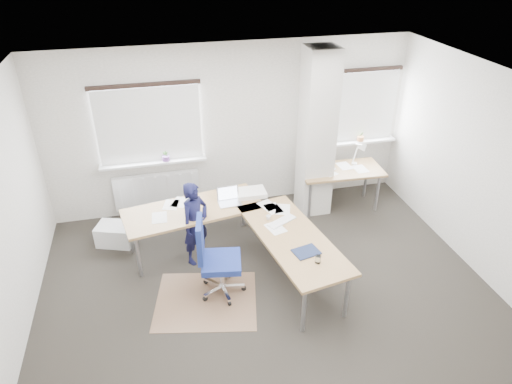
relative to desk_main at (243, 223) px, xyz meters
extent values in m
plane|color=#292621|center=(0.17, -0.76, -0.69)|extent=(6.00, 6.00, 0.00)
cube|color=#B9B5A9|center=(0.17, 1.74, 0.71)|extent=(6.00, 0.04, 2.80)
cube|color=#B9B5A9|center=(0.17, -3.26, 0.71)|extent=(6.00, 0.04, 2.80)
cube|color=#B9B5A9|center=(3.17, -0.76, 0.71)|extent=(0.04, 5.00, 2.80)
cube|color=white|center=(0.17, -0.76, 2.11)|extent=(6.00, 5.00, 0.04)
cube|color=#B9B5A9|center=(1.47, 1.19, 0.70)|extent=(0.50, 0.50, 2.78)
cube|color=white|center=(-1.13, 1.71, 0.91)|extent=(1.60, 0.04, 1.20)
cube|color=white|center=(-1.13, 1.67, 0.91)|extent=(1.60, 0.02, 1.20)
cube|color=white|center=(-1.13, 1.64, 0.29)|extent=(1.70, 0.20, 0.04)
cube|color=white|center=(2.47, 1.71, 0.91)|extent=(1.20, 0.04, 1.20)
cube|color=white|center=(2.47, 1.67, 0.91)|extent=(1.20, 0.02, 1.20)
cube|color=white|center=(2.47, 1.64, 0.29)|extent=(1.30, 0.20, 0.04)
cube|color=white|center=(-1.13, 1.66, -0.24)|extent=(1.40, 0.10, 0.60)
cylinder|color=#6E3E89|center=(-0.93, 1.62, 0.35)|extent=(0.12, 0.12, 0.08)
imported|color=#335C24|center=(-0.93, 1.62, 0.39)|extent=(0.09, 0.06, 0.17)
cylinder|color=#B37245|center=(2.47, 1.62, 0.35)|extent=(0.12, 0.12, 0.08)
imported|color=#335C24|center=(2.47, 1.62, 0.39)|extent=(0.09, 0.07, 0.17)
cube|color=brown|center=(-0.66, -0.67, -0.69)|extent=(1.51, 1.35, 0.01)
cube|color=white|center=(-1.82, 0.94, -0.53)|extent=(0.64, 0.54, 0.33)
cube|color=olive|center=(-0.64, 0.49, 0.02)|extent=(2.11, 1.14, 0.04)
cube|color=olive|center=(0.55, -0.52, 0.02)|extent=(1.14, 2.11, 0.04)
cylinder|color=#95959A|center=(-1.48, 0.04, -0.35)|extent=(0.05, 0.05, 0.69)
cylinder|color=#95959A|center=(-1.58, 0.63, -0.35)|extent=(0.05, 0.05, 0.69)
cylinder|color=#95959A|center=(0.19, 0.94, -0.35)|extent=(0.05, 0.05, 0.69)
cylinder|color=#95959A|center=(0.41, -1.46, -0.35)|extent=(0.05, 0.05, 0.69)
cylinder|color=#95959A|center=(1.00, -1.35, -0.35)|extent=(0.05, 0.05, 0.69)
cylinder|color=#95959A|center=(0.69, 0.42, -0.35)|extent=(0.05, 0.05, 0.69)
cube|color=#B7B7BC|center=(-0.10, 0.50, 0.05)|extent=(0.34, 0.25, 0.01)
cube|color=#B7B7BC|center=(-0.10, 0.61, 0.16)|extent=(0.33, 0.06, 0.22)
cube|color=silver|center=(-0.10, 0.61, 0.16)|extent=(0.29, 0.05, 0.19)
cube|color=white|center=(0.51, -0.15, 0.05)|extent=(0.45, 0.33, 0.02)
cube|color=#16203D|center=(0.62, -0.88, 0.05)|extent=(0.37, 0.31, 0.01)
cube|color=silver|center=(0.26, 0.67, 0.07)|extent=(0.45, 0.32, 0.07)
imported|color=white|center=(0.35, -0.05, 0.07)|extent=(0.07, 0.07, 0.07)
cylinder|color=silver|center=(0.69, -1.11, 0.09)|extent=(0.07, 0.07, 0.10)
cube|color=olive|center=(1.94, 1.15, 0.02)|extent=(1.43, 0.77, 0.04)
cylinder|color=#95959A|center=(1.33, 0.93, -0.35)|extent=(0.05, 0.05, 0.69)
cylinder|color=#95959A|center=(2.53, 0.87, -0.35)|extent=(0.05, 0.05, 0.69)
cylinder|color=#95959A|center=(1.35, 1.42, -0.35)|extent=(0.05, 0.05, 0.69)
cylinder|color=#95959A|center=(2.55, 1.37, -0.35)|extent=(0.05, 0.05, 0.69)
cube|color=#B7B7BC|center=(1.66, 1.19, 0.05)|extent=(0.40, 0.35, 0.01)
cube|color=#B7B7BC|center=(1.61, 1.30, 0.16)|extent=(0.32, 0.18, 0.22)
cube|color=silver|center=(1.61, 1.30, 0.16)|extent=(0.28, 0.15, 0.19)
cylinder|color=white|center=(2.24, 1.27, 0.05)|extent=(0.10, 0.10, 0.02)
cylinder|color=white|center=(2.24, 1.27, 0.24)|extent=(0.02, 0.16, 0.38)
cylinder|color=white|center=(2.24, 1.15, 0.46)|extent=(0.02, 0.29, 0.13)
cone|color=white|center=(2.24, 1.01, 0.44)|extent=(0.14, 0.16, 0.17)
cube|color=navy|center=(-0.41, -0.54, -0.19)|extent=(0.58, 0.58, 0.09)
cube|color=navy|center=(-0.66, -0.50, 0.18)|extent=(0.14, 0.44, 0.55)
cylinder|color=silver|center=(-0.41, -0.54, -0.40)|extent=(0.07, 0.07, 0.37)
cylinder|color=black|center=(-0.13, -0.59, -0.65)|extent=(0.07, 0.04, 0.07)
cylinder|color=black|center=(-0.28, -0.29, -0.65)|extent=(0.06, 0.07, 0.07)
cylinder|color=black|center=(-0.61, -0.34, -0.65)|extent=(0.07, 0.07, 0.07)
cylinder|color=black|center=(-0.67, -0.67, -0.65)|extent=(0.07, 0.06, 0.07)
cylinder|color=black|center=(-0.37, -0.82, -0.65)|extent=(0.04, 0.07, 0.07)
imported|color=black|center=(-0.65, 0.23, -0.06)|extent=(0.55, 0.53, 1.27)
camera|label=1|loc=(-1.07, -5.18, 3.56)|focal=32.00mm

